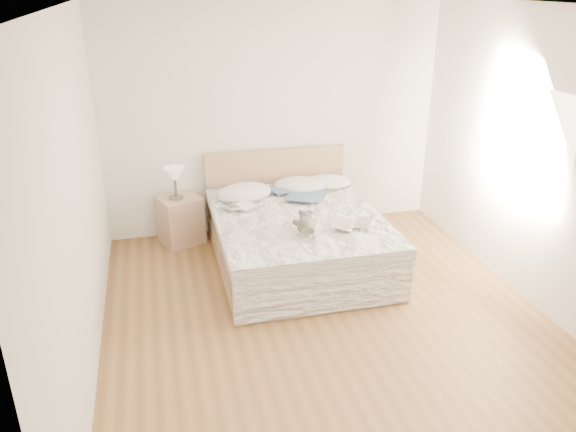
% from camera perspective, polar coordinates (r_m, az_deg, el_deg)
% --- Properties ---
extents(floor, '(4.00, 4.50, 0.00)m').
position_cam_1_polar(floor, '(5.22, 4.12, -10.57)').
color(floor, brown).
rests_on(floor, ground).
extents(ceiling, '(4.00, 4.50, 0.00)m').
position_cam_1_polar(ceiling, '(4.36, 5.19, 20.50)').
color(ceiling, white).
rests_on(ceiling, ground).
extents(wall_back, '(4.00, 0.02, 2.70)m').
position_cam_1_polar(wall_back, '(6.70, -1.45, 9.78)').
color(wall_back, white).
rests_on(wall_back, ground).
extents(wall_front, '(4.00, 0.02, 2.70)m').
position_cam_1_polar(wall_front, '(2.80, 19.32, -11.78)').
color(wall_front, white).
rests_on(wall_front, ground).
extents(wall_left, '(0.02, 4.50, 2.70)m').
position_cam_1_polar(wall_left, '(4.44, -20.73, 1.26)').
color(wall_left, white).
rests_on(wall_left, ground).
extents(wall_right, '(0.02, 4.50, 2.70)m').
position_cam_1_polar(wall_right, '(5.56, 24.67, 4.86)').
color(wall_right, white).
rests_on(wall_right, ground).
extents(window, '(0.02, 1.30, 1.10)m').
position_cam_1_polar(window, '(5.75, 22.97, 6.75)').
color(window, white).
rests_on(window, wall_right).
extents(bed, '(1.72, 2.14, 1.00)m').
position_cam_1_polar(bed, '(6.07, 0.80, -2.11)').
color(bed, tan).
rests_on(bed, floor).
extents(nightstand, '(0.56, 0.54, 0.56)m').
position_cam_1_polar(nightstand, '(6.67, -10.84, -0.38)').
color(nightstand, tan).
rests_on(nightstand, floor).
extents(table_lamp, '(0.26, 0.26, 0.37)m').
position_cam_1_polar(table_lamp, '(6.47, -11.45, 3.97)').
color(table_lamp, '#4A4440').
rests_on(table_lamp, nightstand).
extents(pillow_left, '(0.75, 0.62, 0.20)m').
position_cam_1_polar(pillow_left, '(6.38, -4.48, 2.36)').
color(pillow_left, white).
rests_on(pillow_left, bed).
extents(pillow_middle, '(0.70, 0.57, 0.18)m').
position_cam_1_polar(pillow_middle, '(6.60, 1.28, 3.15)').
color(pillow_middle, white).
rests_on(pillow_middle, bed).
extents(pillow_right, '(0.61, 0.47, 0.16)m').
position_cam_1_polar(pillow_right, '(6.72, 4.09, 3.45)').
color(pillow_right, white).
rests_on(pillow_right, bed).
extents(blouse, '(0.84, 0.85, 0.02)m').
position_cam_1_polar(blouse, '(6.40, 1.92, 2.36)').
color(blouse, '#374F6B').
rests_on(blouse, bed).
extents(photo_book, '(0.38, 0.33, 0.02)m').
position_cam_1_polar(photo_book, '(6.03, -5.07, 0.98)').
color(photo_book, white).
rests_on(photo_book, bed).
extents(childrens_book, '(0.49, 0.45, 0.03)m').
position_cam_1_polar(childrens_book, '(5.63, 6.71, -0.76)').
color(childrens_book, beige).
rests_on(childrens_book, bed).
extents(teddy_bear, '(0.25, 0.33, 0.16)m').
position_cam_1_polar(teddy_bear, '(5.41, 1.80, -1.37)').
color(teddy_bear, '#575044').
rests_on(teddy_bear, bed).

